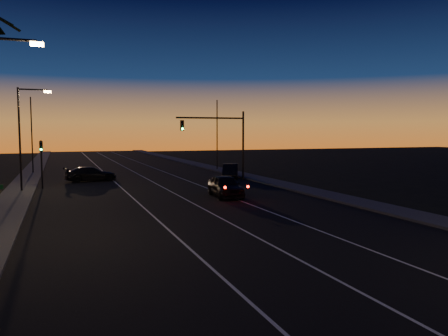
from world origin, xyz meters
name	(u,v)px	position (x,y,z in m)	size (l,w,h in m)	color
road	(178,199)	(0.00, 30.00, 0.01)	(20.00, 170.00, 0.01)	black
sidewalk_left	(8,207)	(-11.20, 30.00, 0.08)	(2.40, 170.00, 0.16)	#3B3B39
sidewalk_right	(310,191)	(11.20, 30.00, 0.08)	(2.40, 170.00, 0.16)	#3B3B39
lane_stripe_left	(137,201)	(-3.00, 30.00, 0.02)	(0.12, 160.00, 0.01)	silver
lane_stripe_mid	(184,199)	(0.50, 30.00, 0.02)	(0.12, 160.00, 0.01)	silver
lane_stripe_right	(228,196)	(4.00, 30.00, 0.02)	(0.12, 160.00, 0.01)	silver
streetlight_left_far	(24,130)	(-10.69, 38.00, 5.06)	(2.55, 0.26, 8.50)	black
signal_mast	(221,133)	(7.14, 39.99, 4.78)	(7.10, 0.41, 7.00)	black
signal_post	(41,156)	(-9.50, 39.98, 2.89)	(0.28, 0.37, 4.20)	black
far_pole_left	(32,136)	(-11.00, 55.00, 4.50)	(0.14, 0.14, 9.00)	black
far_pole_right	(217,135)	(11.00, 52.00, 4.50)	(0.14, 0.14, 9.00)	black
lead_car	(225,186)	(3.70, 29.87, 0.84)	(2.41, 5.57, 1.66)	black
right_car	(230,171)	(9.00, 42.28, 0.76)	(3.22, 4.83, 1.51)	black
cross_car	(91,174)	(-5.17, 44.39, 0.74)	(5.23, 2.63, 1.46)	black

